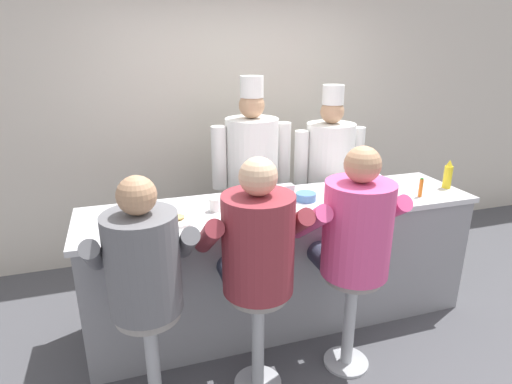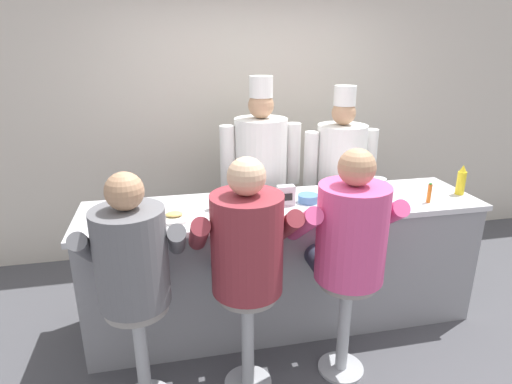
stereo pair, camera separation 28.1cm
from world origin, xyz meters
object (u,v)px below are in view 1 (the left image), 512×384
at_px(mustard_bottle_yellow, 448,175).
at_px(diner_seated_grey, 144,270).
at_px(water_pitcher_clear, 372,187).
at_px(diner_seated_pink, 354,234).
at_px(hot_sauce_bottle_orange, 421,188).
at_px(cook_in_whites_near, 252,172).
at_px(ketchup_bottle_red, 337,190).
at_px(cereal_bowl, 306,197).
at_px(cook_in_whites_far, 329,173).
at_px(coffee_mug_white, 215,205).
at_px(diner_seated_maroon, 256,249).
at_px(napkin_dispenser_chrome, 284,195).
at_px(breakfast_plate, 176,220).

bearing_deg(mustard_bottle_yellow, diner_seated_grey, -167.54).
bearing_deg(water_pitcher_clear, diner_seated_pink, -131.38).
bearing_deg(water_pitcher_clear, hot_sauce_bottle_orange, -9.15).
bearing_deg(diner_seated_pink, cook_in_whites_near, 100.55).
relative_size(ketchup_bottle_red, cereal_bowl, 1.61).
relative_size(ketchup_bottle_red, cook_in_whites_far, 0.14).
xyz_separation_m(hot_sauce_bottle_orange, cereal_bowl, (-0.87, 0.19, -0.04)).
bearing_deg(coffee_mug_white, diner_seated_maroon, -80.43).
relative_size(mustard_bottle_yellow, water_pitcher_clear, 1.22).
bearing_deg(water_pitcher_clear, mustard_bottle_yellow, 4.14).
bearing_deg(coffee_mug_white, diner_seated_pink, -39.44).
distance_m(mustard_bottle_yellow, diner_seated_maroon, 1.88).
bearing_deg(napkin_dispenser_chrome, coffee_mug_white, 177.67).
bearing_deg(coffee_mug_white, water_pitcher_clear, -6.28).
bearing_deg(cook_in_whites_far, water_pitcher_clear, -92.94).
xyz_separation_m(ketchup_bottle_red, coffee_mug_white, (-0.86, 0.14, -0.07)).
xyz_separation_m(mustard_bottle_yellow, water_pitcher_clear, (-0.73, -0.05, -0.01)).
height_order(coffee_mug_white, diner_seated_pink, diner_seated_pink).
bearing_deg(cook_in_whites_far, napkin_dispenser_chrome, -136.45).
xyz_separation_m(cereal_bowl, diner_seated_grey, (-1.22, -0.61, -0.07)).
bearing_deg(water_pitcher_clear, breakfast_plate, 179.32).
xyz_separation_m(diner_seated_grey, diner_seated_pink, (1.28, 0.00, 0.03)).
bearing_deg(cook_in_whites_near, diner_seated_pink, -79.45).
bearing_deg(mustard_bottle_yellow, water_pitcher_clear, -175.86).
relative_size(ketchup_bottle_red, cook_in_whites_near, 0.13).
xyz_separation_m(breakfast_plate, diner_seated_pink, (1.03, -0.50, -0.03)).
bearing_deg(hot_sauce_bottle_orange, ketchup_bottle_red, 176.02).
bearing_deg(diner_seated_maroon, hot_sauce_bottle_orange, 16.15).
relative_size(diner_seated_grey, cook_in_whites_far, 0.84).
bearing_deg(breakfast_plate, diner_seated_pink, -25.82).
bearing_deg(cereal_bowl, napkin_dispenser_chrome, -173.41).
relative_size(breakfast_plate, diner_seated_pink, 0.17).
bearing_deg(cook_in_whites_far, diner_seated_pink, -110.31).
height_order(breakfast_plate, diner_seated_grey, diner_seated_grey).
bearing_deg(napkin_dispenser_chrome, hot_sauce_bottle_orange, -9.24).
relative_size(ketchup_bottle_red, diner_seated_maroon, 0.16).
xyz_separation_m(mustard_bottle_yellow, cook_in_whites_far, (-0.69, 0.72, -0.12)).
distance_m(water_pitcher_clear, diner_seated_pink, 0.65).
relative_size(diner_seated_maroon, cook_in_whites_far, 0.87).
xyz_separation_m(ketchup_bottle_red, mustard_bottle_yellow, (1.03, 0.07, -0.00)).
distance_m(napkin_dispenser_chrome, diner_seated_grey, 1.21).
bearing_deg(cereal_bowl, diner_seated_maroon, -133.76).
xyz_separation_m(ketchup_bottle_red, cook_in_whites_far, (0.34, 0.79, -0.13)).
bearing_deg(coffee_mug_white, cereal_bowl, 0.02).
height_order(ketchup_bottle_red, cook_in_whites_far, cook_in_whites_far).
height_order(cook_in_whites_near, cook_in_whites_far, cook_in_whites_near).
bearing_deg(ketchup_bottle_red, cook_in_whites_near, 113.13).
relative_size(mustard_bottle_yellow, diner_seated_maroon, 0.15).
bearing_deg(mustard_bottle_yellow, breakfast_plate, -179.07).
height_order(cereal_bowl, coffee_mug_white, coffee_mug_white).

